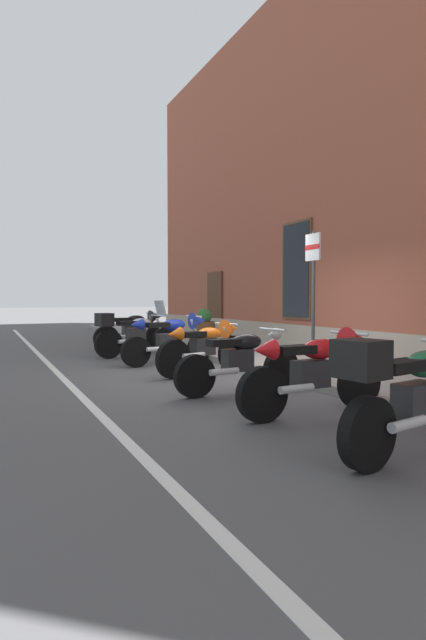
{
  "coord_description": "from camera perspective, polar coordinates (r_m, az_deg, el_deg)",
  "views": [
    {
      "loc": [
        7.73,
        -4.42,
        1.37
      ],
      "look_at": [
        -1.05,
        -0.17,
        0.94
      ],
      "focal_mm": 26.74,
      "sensor_mm": 36.0,
      "label": 1
    }
  ],
  "objects": [
    {
      "name": "motorcycle_orange_sport",
      "position": [
        8.64,
        -0.61,
        -2.95
      ],
      "size": [
        0.76,
        2.03,
        0.98
      ],
      "color": "black",
      "rests_on": "ground_plane"
    },
    {
      "name": "motorcycle_black_naked",
      "position": [
        6.98,
        3.46,
        -4.89
      ],
      "size": [
        0.62,
        2.11,
        0.93
      ],
      "color": "black",
      "rests_on": "ground_plane"
    },
    {
      "name": "lane_stripe",
      "position": [
        7.94,
        -16.75,
        -7.47
      ],
      "size": [
        29.8,
        0.12,
        0.01
      ],
      "primitive_type": "cube",
      "color": "silver",
      "rests_on": "ground_plane"
    },
    {
      "name": "parking_sign",
      "position": [
        8.0,
        11.89,
        4.48
      ],
      "size": [
        0.36,
        0.07,
        2.33
      ],
      "color": "#4C4C51",
      "rests_on": "sidewalk"
    },
    {
      "name": "motorcycle_green_touring",
      "position": [
        4.49,
        22.71,
        -8.06
      ],
      "size": [
        0.73,
        2.02,
        1.34
      ],
      "color": "black",
      "rests_on": "ground_plane"
    },
    {
      "name": "motorcycle_red_sport",
      "position": [
        5.8,
        12.61,
        -5.55
      ],
      "size": [
        0.62,
        2.09,
        1.03
      ],
      "color": "black",
      "rests_on": "ground_plane"
    },
    {
      "name": "motorcycle_silver_touring",
      "position": [
        11.46,
        -9.48,
        -1.56
      ],
      "size": [
        0.86,
        2.17,
        1.33
      ],
      "color": "black",
      "rests_on": "ground_plane"
    },
    {
      "name": "sidewalk",
      "position": [
        9.79,
        11.3,
        -5.14
      ],
      "size": [
        29.8,
        2.89,
        0.14
      ],
      "primitive_type": "cube",
      "color": "gray",
      "rests_on": "ground_plane"
    },
    {
      "name": "motorcycle_black_sport",
      "position": [
        12.97,
        -9.29,
        -1.01
      ],
      "size": [
        0.62,
        2.14,
        1.06
      ],
      "color": "black",
      "rests_on": "ground_plane"
    },
    {
      "name": "ground_plane",
      "position": [
        9.01,
        3.91,
        -6.2
      ],
      "size": [
        140.0,
        140.0,
        0.0
      ],
      "primitive_type": "plane",
      "color": "#4C4C4F"
    },
    {
      "name": "motorcycle_blue_sport",
      "position": [
        9.98,
        -4.76,
        -1.98
      ],
      "size": [
        0.62,
        2.13,
        1.08
      ],
      "color": "black",
      "rests_on": "ground_plane"
    },
    {
      "name": "barrel_planter",
      "position": [
        12.78,
        -1.06,
        -1.14
      ],
      "size": [
        0.63,
        0.63,
        0.96
      ],
      "color": "brown",
      "rests_on": "sidewalk"
    }
  ]
}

